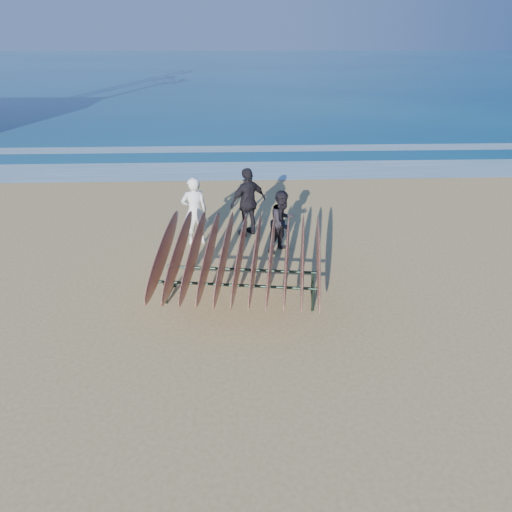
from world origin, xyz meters
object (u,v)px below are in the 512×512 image
at_px(surfboard_rack, 240,257).
at_px(person_dark_a, 282,222).
at_px(person_white, 195,211).
at_px(person_dark_b, 248,202).

distance_m(surfboard_rack, person_dark_a, 2.44).
height_order(surfboard_rack, person_white, person_white).
relative_size(person_white, person_dark_a, 1.12).
xyz_separation_m(surfboard_rack, person_dark_b, (0.24, 3.23, -0.05)).
relative_size(surfboard_rack, person_dark_a, 2.25).
distance_m(person_dark_a, person_dark_b, 1.33).
xyz_separation_m(person_dark_a, person_dark_b, (-0.81, 1.04, 0.13)).
xyz_separation_m(surfboard_rack, person_white, (-1.12, 2.74, -0.09)).
bearing_deg(person_dark_a, person_white, 124.83).
bearing_deg(person_dark_b, person_white, -12.96).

